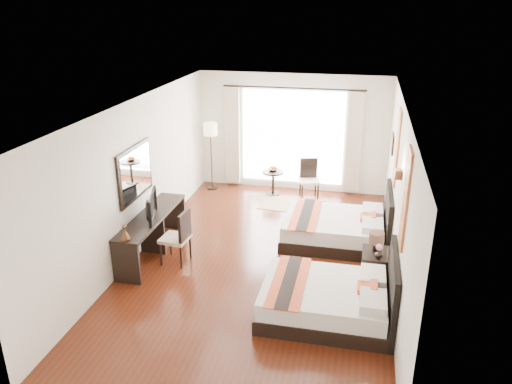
% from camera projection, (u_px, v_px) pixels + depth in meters
% --- Properties ---
extents(floor, '(4.50, 7.50, 0.01)m').
position_uv_depth(floor, '(260.00, 261.00, 8.93)').
color(floor, '#37180A').
rests_on(floor, ground).
extents(ceiling, '(4.50, 7.50, 0.02)m').
position_uv_depth(ceiling, '(261.00, 107.00, 7.92)').
color(ceiling, white).
rests_on(ceiling, wall_headboard).
extents(wall_headboard, '(0.01, 7.50, 2.80)m').
position_uv_depth(wall_headboard, '(398.00, 199.00, 7.98)').
color(wall_headboard, silver).
rests_on(wall_headboard, floor).
extents(wall_desk, '(0.01, 7.50, 2.80)m').
position_uv_depth(wall_desk, '(137.00, 179.00, 8.87)').
color(wall_desk, silver).
rests_on(wall_desk, floor).
extents(wall_window, '(4.50, 0.01, 2.80)m').
position_uv_depth(wall_window, '(293.00, 133.00, 11.83)').
color(wall_window, silver).
rests_on(wall_window, floor).
extents(wall_entry, '(4.50, 0.01, 2.80)m').
position_uv_depth(wall_entry, '(184.00, 318.00, 5.01)').
color(wall_entry, silver).
rests_on(wall_entry, floor).
extents(window_glass, '(2.40, 0.02, 2.20)m').
position_uv_depth(window_glass, '(292.00, 137.00, 11.85)').
color(window_glass, white).
rests_on(window_glass, wall_window).
extents(sheer_curtain, '(2.30, 0.02, 2.10)m').
position_uv_depth(sheer_curtain, '(292.00, 138.00, 11.80)').
color(sheer_curtain, white).
rests_on(sheer_curtain, wall_window).
extents(drape_left, '(0.35, 0.14, 2.35)m').
position_uv_depth(drape_left, '(232.00, 136.00, 12.06)').
color(drape_left, '#BBB491').
rests_on(drape_left, floor).
extents(drape_right, '(0.35, 0.14, 2.35)m').
position_uv_depth(drape_right, '(354.00, 143.00, 11.48)').
color(drape_right, '#BBB491').
rests_on(drape_right, floor).
extents(art_panel_near, '(0.03, 0.50, 1.35)m').
position_uv_depth(art_panel_near, '(406.00, 199.00, 6.52)').
color(art_panel_near, maroon).
rests_on(art_panel_near, wall_headboard).
extents(art_panel_far, '(0.03, 0.50, 1.35)m').
position_uv_depth(art_panel_far, '(397.00, 147.00, 8.75)').
color(art_panel_far, maroon).
rests_on(art_panel_far, wall_headboard).
extents(wall_sconce, '(0.10, 0.14, 0.14)m').
position_uv_depth(wall_sconce, '(398.00, 174.00, 7.52)').
color(wall_sconce, '#452918').
rests_on(wall_sconce, wall_headboard).
extents(mirror_frame, '(0.04, 1.25, 0.95)m').
position_uv_depth(mirror_frame, '(135.00, 173.00, 8.71)').
color(mirror_frame, black).
rests_on(mirror_frame, wall_desk).
extents(mirror_glass, '(0.01, 1.12, 0.82)m').
position_uv_depth(mirror_glass, '(136.00, 173.00, 8.70)').
color(mirror_glass, white).
rests_on(mirror_glass, mirror_frame).
extents(bed_near, '(1.92, 1.50, 1.08)m').
position_uv_depth(bed_near, '(330.00, 299.00, 7.31)').
color(bed_near, black).
rests_on(bed_near, floor).
extents(bed_far, '(1.98, 1.54, 1.11)m').
position_uv_depth(bed_far, '(339.00, 228.00, 9.53)').
color(bed_far, black).
rests_on(bed_far, floor).
extents(nightstand, '(0.47, 0.58, 0.56)m').
position_uv_depth(nightstand, '(376.00, 268.00, 8.15)').
color(nightstand, black).
rests_on(nightstand, floor).
extents(table_lamp, '(0.24, 0.24, 0.38)m').
position_uv_depth(table_lamp, '(376.00, 239.00, 8.05)').
color(table_lamp, black).
rests_on(table_lamp, nightstand).
extents(vase, '(0.15, 0.15, 0.13)m').
position_uv_depth(vase, '(378.00, 257.00, 7.90)').
color(vase, black).
rests_on(vase, nightstand).
extents(console_desk, '(0.50, 2.20, 0.76)m').
position_uv_depth(console_desk, '(152.00, 234.00, 9.09)').
color(console_desk, black).
rests_on(console_desk, floor).
extents(television, '(0.33, 0.82, 0.47)m').
position_uv_depth(television, '(148.00, 206.00, 8.75)').
color(television, black).
rests_on(television, console_desk).
extents(bronze_figurine, '(0.20, 0.20, 0.24)m').
position_uv_depth(bronze_figurine, '(125.00, 233.00, 8.00)').
color(bronze_figurine, '#452918').
rests_on(bronze_figurine, console_desk).
extents(desk_chair, '(0.50, 0.50, 0.99)m').
position_uv_depth(desk_chair, '(177.00, 247.00, 8.80)').
color(desk_chair, tan).
rests_on(desk_chair, floor).
extents(floor_lamp, '(0.33, 0.33, 1.65)m').
position_uv_depth(floor_lamp, '(210.00, 134.00, 11.81)').
color(floor_lamp, black).
rests_on(floor_lamp, floor).
extents(side_table, '(0.50, 0.50, 0.58)m').
position_uv_depth(side_table, '(273.00, 183.00, 11.86)').
color(side_table, black).
rests_on(side_table, floor).
extents(fruit_bowl, '(0.29, 0.29, 0.06)m').
position_uv_depth(fruit_bowl, '(273.00, 170.00, 11.78)').
color(fruit_bowl, '#462719').
rests_on(fruit_bowl, side_table).
extents(window_chair, '(0.53, 0.53, 0.93)m').
position_uv_depth(window_chair, '(309.00, 187.00, 11.63)').
color(window_chair, tan).
rests_on(window_chair, floor).
extents(jute_rug, '(1.31, 0.94, 0.01)m').
position_uv_depth(jute_rug, '(288.00, 204.00, 11.35)').
color(jute_rug, tan).
rests_on(jute_rug, floor).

